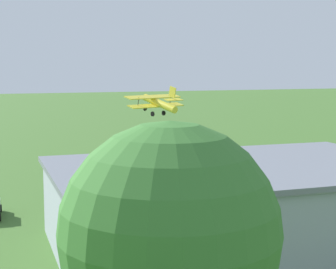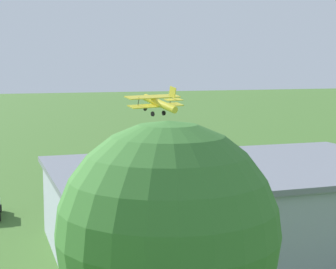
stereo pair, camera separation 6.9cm
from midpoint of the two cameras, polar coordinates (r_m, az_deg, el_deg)
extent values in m
plane|color=#3D6628|center=(66.68, -2.98, -3.54)|extent=(400.00, 400.00, 0.00)
cube|color=#99A3AD|center=(38.22, 7.21, -7.55)|extent=(24.93, 15.87, 5.29)
cube|color=slate|center=(37.61, 7.27, -3.38)|extent=(25.54, 16.49, 0.35)
cube|color=#384251|center=(45.11, 2.97, -5.86)|extent=(8.57, 0.42, 4.34)
cylinder|color=yellow|center=(70.61, -0.83, 3.25)|extent=(3.07, 6.01, 2.26)
cone|color=black|center=(73.17, -2.51, 2.78)|extent=(0.90, 1.00, 0.78)
cube|color=yellow|center=(71.14, -1.18, 3.04)|extent=(8.47, 4.41, 0.44)
cube|color=yellow|center=(71.55, -1.52, 3.95)|extent=(8.47, 4.41, 0.44)
cube|color=yellow|center=(68.70, 0.50, 4.44)|extent=(0.59, 1.31, 1.52)
cube|color=yellow|center=(68.59, 0.62, 3.65)|extent=(2.75, 1.78, 0.28)
cylinder|color=black|center=(71.57, -0.42, 2.25)|extent=(0.36, 0.65, 0.64)
cylinder|color=black|center=(70.33, -1.58, 2.16)|extent=(0.36, 0.65, 0.64)
cylinder|color=#332D28|center=(73.14, 0.29, 3.58)|extent=(0.20, 0.36, 1.21)
cylinder|color=#332D28|center=(69.61, -3.07, 3.40)|extent=(0.20, 0.36, 1.21)
cube|color=#23389E|center=(55.40, 10.53, -5.10)|extent=(2.18, 4.33, 0.75)
cube|color=#2D3842|center=(55.27, 10.55, -4.43)|extent=(1.78, 2.48, 0.57)
cylinder|color=black|center=(54.92, 12.15, -5.65)|extent=(0.29, 0.66, 0.64)
cylinder|color=black|center=(53.87, 10.69, -5.86)|extent=(0.29, 0.66, 0.64)
cylinder|color=black|center=(57.10, 10.37, -5.12)|extent=(0.29, 0.66, 0.64)
cylinder|color=black|center=(56.09, 8.93, -5.31)|extent=(0.29, 0.66, 0.64)
cube|color=#B7B7BC|center=(48.90, -9.96, -6.69)|extent=(2.19, 4.10, 0.79)
cube|color=#2D3842|center=(48.74, -9.98, -5.88)|extent=(1.79, 2.36, 0.64)
cylinder|color=black|center=(47.77, -8.77, -7.48)|extent=(0.29, 0.66, 0.64)
cylinder|color=black|center=(47.66, -10.91, -7.57)|extent=(0.29, 0.66, 0.64)
cylinder|color=black|center=(50.35, -9.05, -6.74)|extent=(0.29, 0.66, 0.64)
cylinder|color=black|center=(50.24, -11.07, -6.81)|extent=(0.29, 0.66, 0.64)
cylinder|color=black|center=(48.96, -17.02, -7.36)|extent=(0.27, 0.66, 0.64)
cylinder|color=#3F3F47|center=(51.97, -0.49, -6.10)|extent=(0.33, 0.33, 0.83)
cylinder|color=#3F3F47|center=(51.82, -0.49, -5.34)|extent=(0.39, 0.39, 0.59)
sphere|color=brown|center=(51.73, -0.50, -4.90)|extent=(0.22, 0.22, 0.22)
cylinder|color=#3F3F47|center=(56.35, 7.24, -5.14)|extent=(0.40, 0.40, 0.81)
cylinder|color=#33723F|center=(56.21, 7.25, -4.45)|extent=(0.47, 0.47, 0.57)
sphere|color=beige|center=(56.13, 7.25, -4.06)|extent=(0.22, 0.22, 0.22)
cylinder|color=#B23333|center=(52.60, -4.34, -5.93)|extent=(0.34, 0.34, 0.90)
cylinder|color=orange|center=(52.43, -4.35, -5.11)|extent=(0.41, 0.41, 0.64)
sphere|color=#9E704C|center=(52.34, -4.35, -4.64)|extent=(0.24, 0.24, 0.24)
sphere|color=#38722D|center=(16.51, 0.11, -10.13)|extent=(6.66, 6.66, 6.66)
camera|label=1|loc=(0.03, -89.97, 0.00)|focal=58.57mm
camera|label=2|loc=(0.03, 90.03, 0.00)|focal=58.57mm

